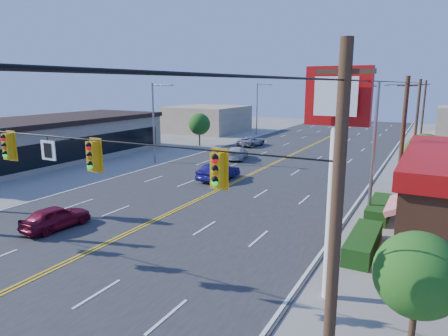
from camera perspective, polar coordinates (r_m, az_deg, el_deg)
The scene contains 20 objects.
ground at distance 18.97m, azimuth -24.71°, elevation -13.87°, with size 160.00×160.00×0.00m, color gray.
road at distance 34.04m, azimuth 2.87°, elevation -1.45°, with size 20.00×120.00×0.06m, color #2D2D30.
signal_span at distance 17.60m, azimuth -26.32°, elevation 0.79°, with size 24.32×0.34×9.00m.
kfc_pylon at distance 14.44m, azimuth 15.67°, elevation 4.07°, with size 2.20×0.36×8.50m.
strip_mall at distance 45.99m, azimuth -23.99°, elevation 3.85°, with size 10.40×26.40×4.40m.
streetlight_se at distance 24.45m, azimuth 20.16°, elevation 3.23°, with size 2.55×0.25×8.00m.
streetlight_ne at distance 48.22m, azimuth 24.29°, elevation 6.87°, with size 2.55×0.25×8.00m.
streetlight_sw at distance 40.65m, azimuth -9.82°, elevation 6.99°, with size 2.55×0.25×8.00m.
streetlight_nw at distance 63.18m, azimuth 4.91°, elevation 8.83°, with size 2.55×0.25×8.00m.
utility_pole_near at distance 28.30m, azimuth 24.09°, elevation 3.38°, with size 0.28×0.28×8.40m, color #47301E.
utility_pole_mid at distance 46.18m, azimuth 25.81°, elevation 6.16°, with size 0.28×0.28×8.40m, color #47301E.
utility_pole_far at distance 64.13m, azimuth 26.58°, elevation 7.39°, with size 0.28×0.28×8.40m, color #47301E.
tree_kfc_rear at distance 32.38m, azimuth 26.73°, elevation 1.83°, with size 2.94×2.94×4.41m.
tree_kfc_front at distance 13.15m, azimuth 25.97°, elevation -13.57°, with size 2.52×2.52×3.78m.
tree_west at distance 51.89m, azimuth -3.54°, elevation 6.28°, with size 2.80×2.80×4.20m.
bld_west_far at distance 67.50m, azimuth -2.38°, elevation 7.01°, with size 11.00×12.00×4.20m, color tan.
car_magenta at distance 24.02m, azimuth -22.87°, elevation -6.62°, with size 1.53×3.81×1.30m, color maroon.
car_blue at distance 33.11m, azimuth -0.79°, elevation -0.63°, with size 1.47×4.23×1.39m, color #110D4C.
car_white at distance 42.33m, azimuth 1.87°, elevation 2.09°, with size 1.85×4.56×1.32m, color silver.
car_silver at distance 51.50m, azimuth 3.92°, elevation 3.79°, with size 2.07×4.48×1.25m, color #ACABB1.
Camera 1 is at (14.04, -9.99, 7.92)m, focal length 32.00 mm.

